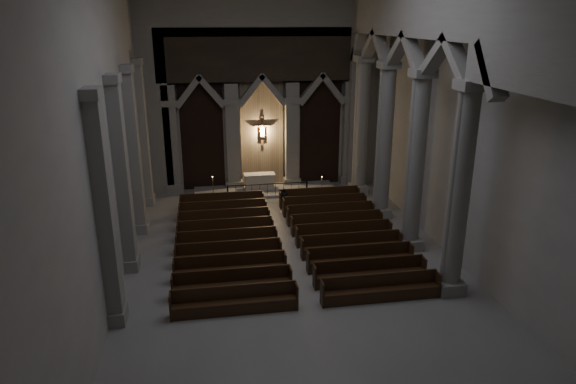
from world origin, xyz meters
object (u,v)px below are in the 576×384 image
at_px(candle_stand_left, 213,194).
at_px(pews, 286,240).
at_px(altar, 260,181).
at_px(candle_stand_right, 321,191).
at_px(worshipper, 285,198).
at_px(altar_rail, 268,188).

height_order(candle_stand_left, pews, candle_stand_left).
distance_m(altar, candle_stand_right, 3.85).
height_order(altar, worshipper, altar).
bearing_deg(altar_rail, candle_stand_left, 176.29).
height_order(candle_stand_right, worshipper, candle_stand_right).
distance_m(candle_stand_right, worshipper, 2.76).
height_order(candle_stand_left, candle_stand_right, candle_stand_left).
xyz_separation_m(candle_stand_left, worshipper, (3.87, -1.81, 0.15)).
bearing_deg(candle_stand_left, altar_rail, -3.71).
xyz_separation_m(altar, candle_stand_left, (-2.81, -1.20, -0.24)).
distance_m(candle_stand_right, pews, 7.25).
xyz_separation_m(altar, candle_stand_right, (3.46, -1.68, -0.28)).
distance_m(altar, worshipper, 3.19).
bearing_deg(altar, worshipper, -70.72).
bearing_deg(altar, altar_rail, -77.32).
height_order(pews, worshipper, worshipper).
xyz_separation_m(altar_rail, pews, (-0.00, -6.81, -0.29)).
relative_size(pews, worshipper, 10.01).
height_order(altar, altar_rail, altar).
height_order(altar_rail, worshipper, worshipper).
bearing_deg(altar, candle_stand_right, -25.85).
bearing_deg(candle_stand_right, worshipper, -150.89).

